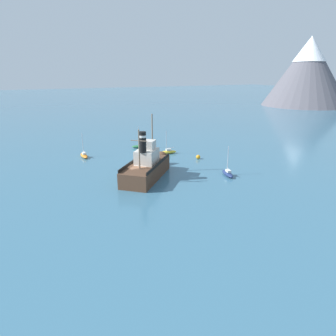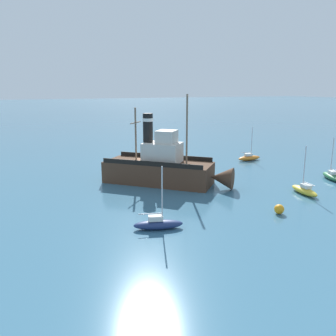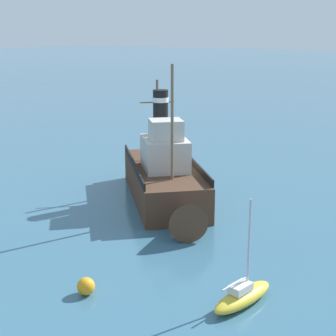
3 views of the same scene
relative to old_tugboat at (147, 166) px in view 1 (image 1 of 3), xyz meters
name	(u,v)px [view 1 (image 1 of 3)]	position (x,y,z in m)	size (l,w,h in m)	color
ground_plane	(136,181)	(0.89, -2.39, -1.83)	(600.00, 600.00, 0.00)	#38667F
old_tugboat	(147,166)	(0.00, 0.00, 0.00)	(12.73, 12.40, 9.90)	#4C3323
sailboat_orange	(84,155)	(-16.71, -6.53, -1.40)	(3.82, 1.16, 4.90)	orange
sailboat_green	(140,146)	(-18.70, 6.53, -1.40)	(2.53, 3.92, 4.90)	#286B3D
sailboat_navy	(228,173)	(5.66, 11.95, -1.40)	(3.96, 2.13, 4.90)	navy
sailboat_yellow	(168,152)	(-11.38, 9.68, -1.40)	(1.65, 3.92, 4.90)	gold
mooring_buoy	(198,157)	(-5.07, 13.15, -1.41)	(0.84, 0.84, 0.84)	orange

